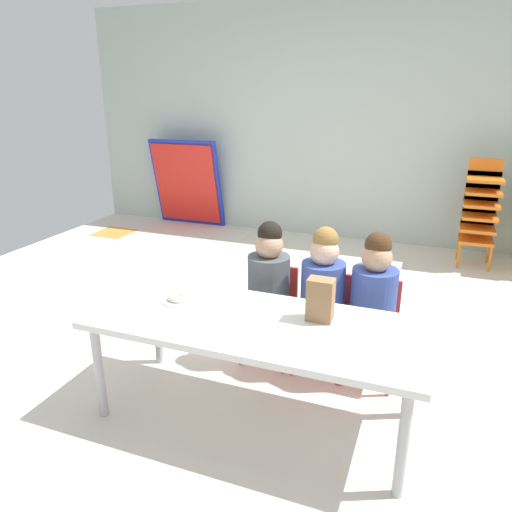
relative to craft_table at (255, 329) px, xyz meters
The scene contains 11 objects.
ground_plane 1.01m from the craft_table, 101.01° to the left, with size 6.56×5.32×0.02m.
back_wall 3.59m from the craft_table, 92.71° to the left, with size 6.56×0.10×2.61m, color #B2C1B7.
craft_table is the anchor object (origin of this frame).
seated_child_near_camera 0.59m from the craft_table, 102.49° to the left, with size 0.33×0.33×0.92m.
seated_child_middle_seat 0.61m from the craft_table, 69.74° to the left, with size 0.33×0.33×0.92m.
seated_child_far_right 0.77m from the craft_table, 48.46° to the left, with size 0.34×0.34×0.92m.
kid_chair_orange_stack 3.22m from the craft_table, 68.32° to the left, with size 0.32×0.30×1.04m.
folded_activity_table 3.96m from the craft_table, 123.48° to the left, with size 0.90×0.29×1.09m.
paper_bag_brown 0.36m from the craft_table, 22.41° to the left, with size 0.13×0.09×0.22m, color #9E754C.
paper_plate_near_edge 0.49m from the craft_table, behind, with size 0.18×0.18×0.01m, color white.
donut_powdered_on_plate 0.49m from the craft_table, behind, with size 0.11×0.11×0.03m, color white.
Camera 1 is at (0.94, -2.87, 1.67)m, focal length 33.82 mm.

